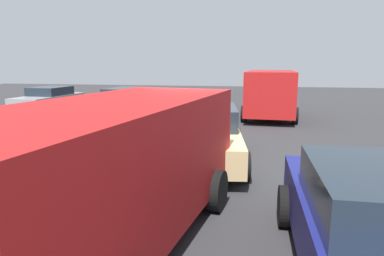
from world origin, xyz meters
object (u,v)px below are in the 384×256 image
at_px(parked_van_near_right, 270,92).
at_px(parked_sedan_row_back_far, 382,224).
at_px(parked_sedan_row_back_center, 49,99).
at_px(parked_sedan_near_left, 148,110).
at_px(parked_sedan_far_right, 128,101).
at_px(parked_van_far_left, 114,166).
at_px(art_car_decorated, 204,135).

xyz_separation_m(parked_van_near_right, parked_sedan_row_back_far, (-12.34, -0.75, -0.48)).
relative_size(parked_sedan_row_back_far, parked_sedan_row_back_center, 0.91).
relative_size(parked_sedan_near_left, parked_sedan_far_right, 0.93).
bearing_deg(parked_van_far_left, art_car_decorated, 1.23).
bearing_deg(parked_van_near_right, art_car_decorated, -11.38).
bearing_deg(parked_sedan_row_back_center, art_car_decorated, 53.44).
xyz_separation_m(parked_van_far_left, parked_sedan_row_back_center, (12.15, 8.87, -0.49)).
height_order(parked_sedan_row_back_center, parked_sedan_far_right, parked_sedan_far_right).
xyz_separation_m(parked_van_far_left, parked_sedan_row_back_far, (-0.28, -3.34, -0.41)).
bearing_deg(parked_sedan_far_right, art_car_decorated, -140.58).
distance_m(parked_van_far_left, parked_sedan_far_right, 12.56).
xyz_separation_m(art_car_decorated, parked_sedan_row_back_far, (-4.61, -2.74, 0.02)).
relative_size(parked_van_far_left, parked_sedan_near_left, 1.25).
relative_size(art_car_decorated, parked_sedan_row_back_far, 1.19).
height_order(art_car_decorated, parked_sedan_row_back_far, art_car_decorated).
height_order(art_car_decorated, parked_sedan_far_right, art_car_decorated).
xyz_separation_m(parked_sedan_row_back_far, parked_sedan_far_right, (12.07, 7.64, -0.05)).
distance_m(art_car_decorated, parked_van_near_right, 8.00).
distance_m(parked_van_far_left, parked_sedan_row_back_far, 3.38).
height_order(parked_van_far_left, parked_sedan_row_back_center, parked_van_far_left).
bearing_deg(parked_sedan_row_back_center, parked_sedan_near_left, 63.44).
distance_m(art_car_decorated, parked_sedan_near_left, 4.91).
distance_m(art_car_decorated, parked_sedan_row_back_far, 5.36).
relative_size(parked_van_near_right, parked_sedan_row_back_center, 1.18).
height_order(parked_sedan_near_left, parked_sedan_far_right, parked_sedan_near_left).
xyz_separation_m(art_car_decorated, parked_van_far_left, (-4.32, 0.60, 0.44)).
xyz_separation_m(parked_sedan_near_left, parked_sedan_row_back_center, (3.79, 6.68, -0.07)).
distance_m(parked_sedan_row_back_far, parked_sedan_row_back_center, 17.43).
relative_size(art_car_decorated, parked_sedan_near_left, 1.05).
xyz_separation_m(parked_sedan_row_back_center, parked_sedan_far_right, (-0.37, -4.57, 0.02)).
bearing_deg(parked_sedan_row_back_center, parked_van_far_left, 39.14).
relative_size(parked_sedan_near_left, parked_sedan_row_back_center, 1.03).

